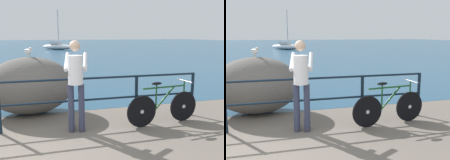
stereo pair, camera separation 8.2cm
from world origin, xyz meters
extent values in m
cube|color=#6B6056|center=(0.00, 20.00, -0.05)|extent=(120.00, 120.00, 0.10)
cube|color=navy|center=(0.00, 47.77, 0.00)|extent=(120.00, 90.00, 0.01)
cylinder|color=black|center=(1.39, 1.71, 0.51)|extent=(0.07, 0.07, 1.02)
cylinder|color=black|center=(2.79, 1.71, 0.51)|extent=(0.07, 0.07, 1.02)
cylinder|color=black|center=(4.18, 1.71, 0.51)|extent=(0.07, 0.07, 1.02)
cylinder|color=black|center=(2.75, 1.30, 0.33)|extent=(0.66, 0.11, 0.66)
cylinder|color=#B7BCC6|center=(2.75, 1.30, 0.33)|extent=(0.09, 0.06, 0.08)
cylinder|color=black|center=(3.79, 1.42, 0.33)|extent=(0.66, 0.11, 0.66)
cylinder|color=#B7BCC6|center=(3.79, 1.42, 0.33)|extent=(0.09, 0.06, 0.08)
cylinder|color=#194C23|center=(3.27, 1.36, 0.80)|extent=(0.99, 0.15, 0.04)
cylinder|color=#194C23|center=(3.29, 1.36, 0.57)|extent=(0.50, 0.10, 0.50)
cylinder|color=#194C23|center=(3.09, 1.34, 0.59)|extent=(0.03, 0.03, 0.53)
ellipsoid|color=black|center=(3.09, 1.34, 0.89)|extent=(0.25, 0.13, 0.06)
cylinder|color=#194C23|center=(3.79, 1.42, 0.62)|extent=(0.03, 0.03, 0.57)
cylinder|color=#B7BCC6|center=(3.79, 1.42, 0.90)|extent=(0.08, 0.48, 0.03)
cylinder|color=#333851|center=(1.33, 1.43, 0.47)|extent=(0.12, 0.12, 0.95)
ellipsoid|color=#513319|center=(1.35, 1.49, 0.04)|extent=(0.15, 0.27, 0.08)
cylinder|color=#333851|center=(1.53, 1.39, 0.47)|extent=(0.12, 0.12, 0.95)
ellipsoid|color=#513319|center=(1.54, 1.45, 0.04)|extent=(0.15, 0.27, 0.08)
cylinder|color=white|center=(1.43, 1.41, 1.23)|extent=(0.28, 0.28, 0.55)
sphere|color=beige|center=(1.43, 1.41, 1.68)|extent=(0.20, 0.20, 0.20)
cylinder|color=white|center=(1.30, 1.68, 1.36)|extent=(0.18, 0.52, 0.34)
cylinder|color=white|center=(1.66, 1.61, 1.36)|extent=(0.18, 0.52, 0.34)
ellipsoid|color=#605B56|center=(0.55, 2.91, 0.68)|extent=(2.03, 1.45, 1.36)
cylinder|color=gold|center=(0.56, 3.01, 1.39)|extent=(0.01, 0.01, 0.06)
cylinder|color=gold|center=(0.52, 2.99, 1.39)|extent=(0.01, 0.01, 0.06)
ellipsoid|color=white|center=(0.54, 3.00, 1.49)|extent=(0.23, 0.28, 0.13)
ellipsoid|color=#9E9EA3|center=(0.53, 3.02, 1.52)|extent=(0.23, 0.27, 0.06)
sphere|color=white|center=(0.60, 2.90, 1.56)|extent=(0.08, 0.08, 0.08)
cone|color=gold|center=(0.62, 2.85, 1.55)|extent=(0.05, 0.06, 0.02)
ellipsoid|color=white|center=(3.04, 29.88, 0.36)|extent=(4.29, 3.69, 0.70)
cube|color=silver|center=(2.80, 30.06, 0.89)|extent=(1.52, 1.42, 0.36)
cylinder|color=#B2B2B7|center=(3.20, 29.76, 2.81)|extent=(0.10, 0.10, 4.20)
camera|label=1|loc=(0.79, -3.36, 1.88)|focal=40.88mm
camera|label=2|loc=(0.87, -3.38, 1.88)|focal=40.88mm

